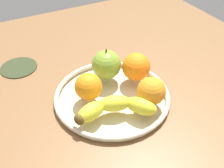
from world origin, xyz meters
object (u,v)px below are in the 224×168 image
banana (114,108)px  ambient_coaster (19,67)px  fruit_bowl (112,96)px  apple (106,65)px  orange_center (88,87)px  orange_back_right (136,67)px  orange_back_left (151,91)px

banana → ambient_coaster: banana is taller
fruit_bowl → apple: 8.49cm
banana → orange_center: (2.80, -7.82, 1.42)cm
banana → ambient_coaster: bearing=-45.1°
orange_back_right → apple: bearing=-32.8°
apple → ambient_coaster: apple is taller
banana → orange_back_left: size_ratio=2.81×
fruit_bowl → orange_back_right: bearing=-163.1°
orange_center → orange_back_left: 14.79cm
apple → orange_center: apple is taller
apple → orange_center: bearing=35.6°
banana → ambient_coaster: size_ratio=1.80×
orange_center → apple: bearing=-144.4°
ambient_coaster → orange_center: bearing=118.1°
fruit_bowl → apple: apple is taller
fruit_bowl → orange_center: bearing=-14.1°
banana → apple: bearing=-90.7°
fruit_bowl → orange_back_right: 9.90cm
banana → fruit_bowl: bearing=-94.4°
orange_center → orange_back_right: 14.04cm
orange_center → ambient_coaster: size_ratio=0.63×
orange_back_right → ambient_coaster: size_ratio=0.70×
apple → orange_back_right: (-6.51, 4.20, -0.23)cm
banana → orange_center: orange_center is taller
fruit_bowl → apple: bearing=-105.8°
orange_back_left → orange_back_right: size_ratio=0.92×
fruit_bowl → orange_center: size_ratio=4.37×
banana → orange_back_right: 14.46cm
fruit_bowl → orange_back_left: bearing=133.8°
banana → orange_center: size_ratio=2.86×
ambient_coaster → banana: bearing=116.1°
orange_center → ambient_coaster: bearing=-61.9°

